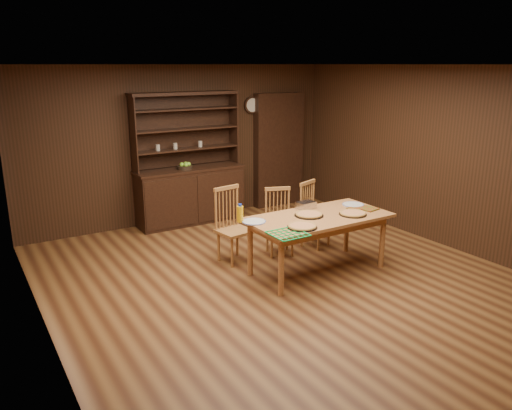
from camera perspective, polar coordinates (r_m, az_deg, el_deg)
floor at (r=6.37m, az=2.99°, el=-8.36°), size 6.00×6.00×0.00m
room_shell at (r=5.90m, az=3.21°, el=5.76°), size 6.00×6.00×6.00m
china_hutch at (r=8.46m, az=-7.59°, el=1.95°), size 1.84×0.52×2.17m
doorway at (r=9.41m, az=2.61°, el=6.29°), size 1.00×0.18×2.10m
wall_clock at (r=9.05m, az=-0.47°, el=11.36°), size 0.30×0.05×0.30m
dining_table at (r=6.39m, az=7.13°, el=-1.97°), size 1.83×0.91×0.75m
chair_left at (r=6.76m, az=-2.87°, el=-1.96°), size 0.47×0.46×1.03m
chair_center at (r=7.04m, az=2.61°, el=-1.63°), size 0.49×0.48×0.94m
chair_right at (r=7.36m, az=6.42°, el=-0.82°), size 0.50×0.49×0.97m
pizza_left at (r=5.89m, az=5.30°, el=-2.44°), size 0.36×0.36×0.04m
pizza_right at (r=6.48m, az=11.00°, el=-0.95°), size 0.35×0.35×0.04m
pizza_center at (r=6.35m, az=6.08°, el=-1.09°), size 0.37×0.37×0.04m
cooling_rack at (r=5.66m, az=3.66°, el=-3.27°), size 0.47×0.47×0.02m
plate_left at (r=6.07m, az=-0.24°, el=-1.90°), size 0.29×0.29×0.02m
plate_right at (r=6.92m, az=11.03°, el=0.05°), size 0.29×0.29×0.02m
foil_dish at (r=6.66m, az=5.74°, el=-0.02°), size 0.25×0.19×0.09m
juice_bottle at (r=6.06m, az=-1.83°, el=-1.00°), size 0.08×0.08×0.23m
pot_holder_a at (r=6.77m, az=12.70°, el=-0.40°), size 0.26×0.26×0.02m
pot_holder_b at (r=6.75m, az=11.30°, el=-0.39°), size 0.19×0.19×0.01m
fruit_bowl at (r=8.28m, az=-8.11°, el=4.38°), size 0.26×0.26×0.12m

